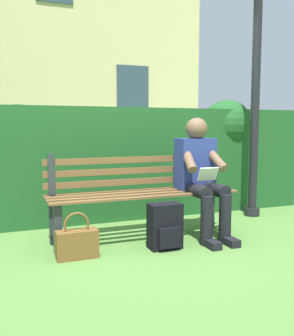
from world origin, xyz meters
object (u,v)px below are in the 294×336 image
backpack (165,227)px  lamp_post (257,54)px  handbag (77,243)px  person_seated (201,173)px  park_bench (141,193)px

backpack → lamp_post: bearing=-153.2°
backpack → handbag: bearing=-2.4°
lamp_post → person_seated: bearing=27.0°
park_bench → backpack: park_bench is taller
backpack → lamp_post: lamp_post is taller
lamp_post → handbag: bearing=17.6°
person_seated → handbag: bearing=9.5°
person_seated → lamp_post: 1.76m
park_bench → handbag: (0.72, 0.39, -0.32)m
handbag → lamp_post: size_ratio=0.12×
person_seated → backpack: size_ratio=2.88×
park_bench → person_seated: size_ratio=1.56×
person_seated → lamp_post: size_ratio=0.36×
park_bench → handbag: park_bench is taller
handbag → lamp_post: 3.06m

